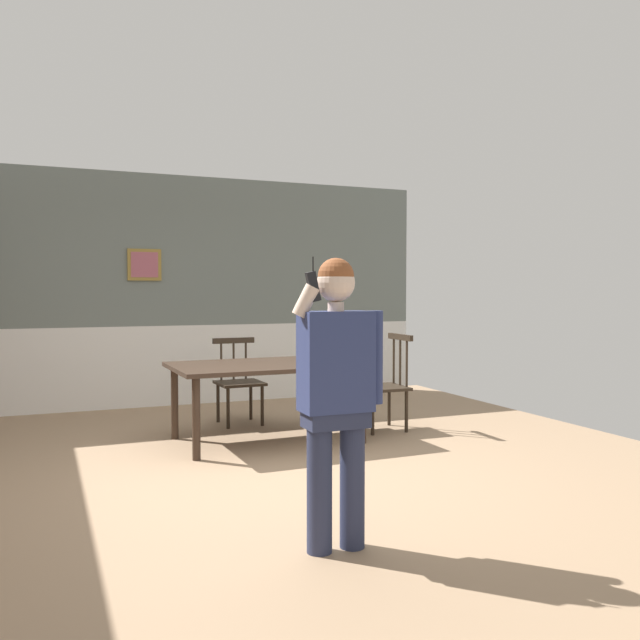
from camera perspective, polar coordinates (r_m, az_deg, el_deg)
ground_plane at (r=5.54m, az=-5.34°, el=-12.56°), size 7.38×7.38×0.00m
room_back_partition at (r=8.62m, az=-12.05°, el=2.09°), size 6.54×0.17×2.88m
dining_table at (r=6.42m, az=-4.53°, el=-4.38°), size 1.81×1.13×0.75m
chair_near_window at (r=7.33m, az=-6.96°, el=-5.19°), size 0.49×0.49×0.92m
chair_by_doorway at (r=6.97m, az=5.55°, el=-5.49°), size 0.49×0.49×0.99m
person_figure at (r=3.69m, az=1.46°, el=-5.58°), size 0.55×0.22×1.62m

